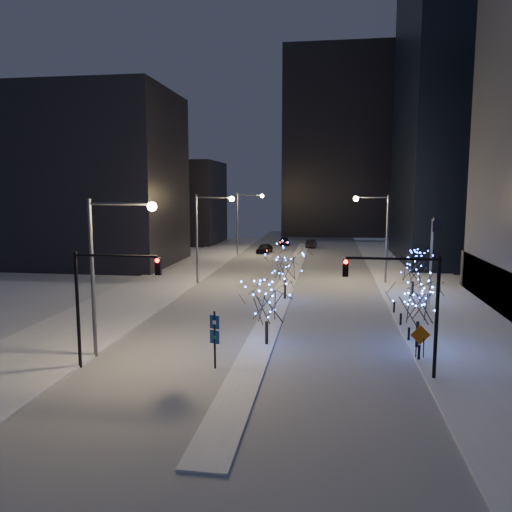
% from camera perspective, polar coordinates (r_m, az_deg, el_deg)
% --- Properties ---
extents(ground, '(160.00, 160.00, 0.00)m').
position_cam_1_polar(ground, '(29.19, -1.21, -13.61)').
color(ground, white).
rests_on(ground, ground).
extents(road, '(20.00, 130.00, 0.02)m').
position_cam_1_polar(road, '(62.89, 4.05, -2.08)').
color(road, '#9EA3AC').
rests_on(road, ground).
extents(median, '(2.00, 80.00, 0.15)m').
position_cam_1_polar(median, '(57.97, 3.68, -2.84)').
color(median, white).
rests_on(median, ground).
extents(east_sidewalk, '(10.00, 90.00, 0.15)m').
position_cam_1_polar(east_sidewalk, '(49.13, 20.48, -5.21)').
color(east_sidewalk, white).
rests_on(east_sidewalk, ground).
extents(west_sidewalk, '(8.00, 90.00, 0.15)m').
position_cam_1_polar(west_sidewalk, '(51.44, -13.05, -4.36)').
color(west_sidewalk, white).
rests_on(west_sidewalk, ground).
extents(filler_west_near, '(22.00, 18.00, 24.00)m').
position_cam_1_polar(filler_west_near, '(74.33, -17.86, 8.35)').
color(filler_west_near, black).
rests_on(filler_west_near, ground).
extents(filler_west_far, '(18.00, 16.00, 16.00)m').
position_cam_1_polar(filler_west_far, '(101.56, -9.27, 6.06)').
color(filler_west_far, black).
rests_on(filler_west_far, ground).
extents(horizon_block, '(24.00, 14.00, 42.00)m').
position_cam_1_polar(horizon_block, '(119.30, 9.18, 12.53)').
color(horizon_block, black).
rests_on(horizon_block, ground).
extents(street_lamp_w_near, '(4.40, 0.56, 10.00)m').
position_cam_1_polar(street_lamp_w_near, '(32.07, -16.59, 0.01)').
color(street_lamp_w_near, '#595E66').
rests_on(street_lamp_w_near, ground).
extents(street_lamp_w_mid, '(4.40, 0.56, 10.00)m').
position_cam_1_polar(street_lamp_w_mid, '(55.64, -5.75, 3.38)').
color(street_lamp_w_mid, '#595E66').
rests_on(street_lamp_w_mid, ground).
extents(street_lamp_w_far, '(4.40, 0.56, 10.00)m').
position_cam_1_polar(street_lamp_w_far, '(80.08, -1.41, 4.69)').
color(street_lamp_w_far, '#595E66').
rests_on(street_lamp_w_far, ground).
extents(street_lamp_east, '(3.90, 0.56, 10.00)m').
position_cam_1_polar(street_lamp_east, '(57.25, 13.86, 3.26)').
color(street_lamp_east, '#595E66').
rests_on(street_lamp_east, ground).
extents(traffic_signal_west, '(5.26, 0.43, 7.00)m').
position_cam_1_polar(traffic_signal_west, '(30.35, -17.19, -3.76)').
color(traffic_signal_west, black).
rests_on(traffic_signal_west, ground).
extents(traffic_signal_east, '(5.26, 0.43, 7.00)m').
position_cam_1_polar(traffic_signal_east, '(28.77, 17.00, -4.37)').
color(traffic_signal_east, black).
rests_on(traffic_signal_east, ground).
extents(flagpoles, '(1.35, 2.60, 8.00)m').
position_cam_1_polar(flagpoles, '(45.33, 19.47, -0.14)').
color(flagpoles, silver).
rests_on(flagpoles, east_sidewalk).
extents(bollards, '(0.16, 12.16, 0.90)m').
position_cam_1_polar(bollards, '(38.58, 16.61, -7.69)').
color(bollards, black).
rests_on(bollards, east_sidewalk).
extents(car_near, '(2.60, 5.01, 1.63)m').
position_cam_1_polar(car_near, '(83.32, 0.98, 0.88)').
color(car_near, black).
rests_on(car_near, ground).
extents(car_mid, '(2.00, 4.59, 1.47)m').
position_cam_1_polar(car_mid, '(91.66, 6.34, 1.40)').
color(car_mid, black).
rests_on(car_mid, ground).
extents(car_far, '(2.47, 4.93, 1.38)m').
position_cam_1_polar(car_far, '(95.72, 3.25, 1.67)').
color(car_far, black).
rests_on(car_far, ground).
extents(holiday_tree_median_near, '(3.94, 3.94, 4.55)m').
position_cam_1_polar(holiday_tree_median_near, '(33.66, 1.23, -5.26)').
color(holiday_tree_median_near, black).
rests_on(holiday_tree_median_near, median).
extents(holiday_tree_median_far, '(5.27, 5.27, 5.41)m').
position_cam_1_polar(holiday_tree_median_far, '(47.60, 3.35, -0.76)').
color(holiday_tree_median_far, black).
rests_on(holiday_tree_median_far, median).
extents(holiday_tree_plaza_near, '(3.97, 3.97, 4.68)m').
position_cam_1_polar(holiday_tree_plaza_near, '(34.66, 18.10, -5.01)').
color(holiday_tree_plaza_near, black).
rests_on(holiday_tree_plaza_near, east_sidewalk).
extents(holiday_tree_plaza_far, '(4.98, 4.98, 4.53)m').
position_cam_1_polar(holiday_tree_plaza_far, '(51.38, 17.56, -1.25)').
color(holiday_tree_plaza_far, black).
rests_on(holiday_tree_plaza_far, east_sidewalk).
extents(wayfinding_sign, '(0.61, 0.29, 3.49)m').
position_cam_1_polar(wayfinding_sign, '(29.80, -4.74, -8.84)').
color(wayfinding_sign, black).
rests_on(wayfinding_sign, ground).
extents(construction_sign, '(1.26, 0.24, 2.09)m').
position_cam_1_polar(construction_sign, '(33.01, 18.26, -8.89)').
color(construction_sign, black).
rests_on(construction_sign, east_sidewalk).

